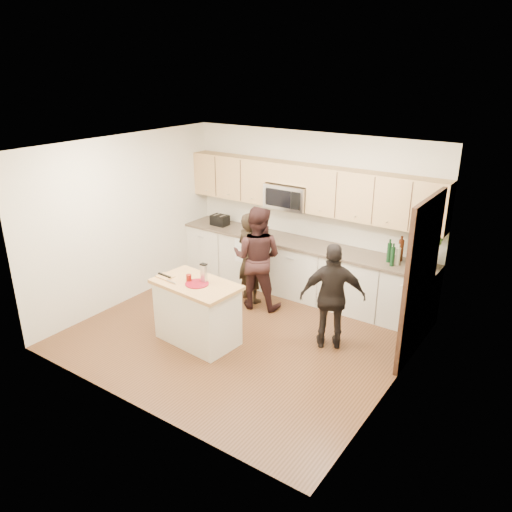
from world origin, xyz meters
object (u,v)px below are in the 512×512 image
Objects in this scene: woman_left at (251,257)px; woman_center at (257,258)px; island at (197,312)px; woman_right at (333,297)px; toaster at (220,220)px.

woman_left is 0.25m from woman_center.
island is at bearing 108.03° from woman_left.
island is at bearing 0.52° from woman_right.
island is 0.83× the size of woman_left.
toaster is 3.14m from woman_right.
woman_left is at bearing -44.59° from woman_center.
woman_right is at bearing 35.09° from island.
island is at bearing -59.19° from toaster.
woman_left is at bearing -29.41° from toaster.
woman_center reaches higher than island.
woman_right is (1.75, -0.56, -0.00)m from woman_left.
island is at bearing 71.82° from woman_center.
woman_left reaches higher than toaster.
woman_center is at bearing 163.64° from woman_left.
woman_right reaches higher than island.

